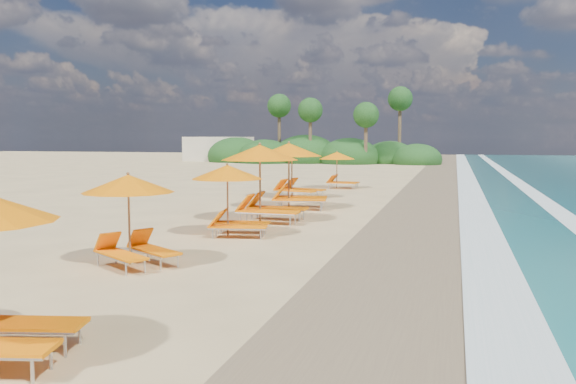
% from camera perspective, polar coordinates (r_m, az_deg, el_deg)
% --- Properties ---
extents(ground, '(160.00, 160.00, 0.00)m').
position_cam_1_polar(ground, '(17.53, 0.00, -3.91)').
color(ground, '#D4B77C').
rests_on(ground, ground).
extents(wet_sand, '(4.00, 160.00, 0.01)m').
position_cam_1_polar(wet_sand, '(16.90, 13.20, -4.38)').
color(wet_sand, '#877350').
rests_on(wet_sand, ground).
extents(surf_foam, '(4.00, 160.00, 0.01)m').
position_cam_1_polar(surf_foam, '(17.00, 22.36, -4.51)').
color(surf_foam, white).
rests_on(surf_foam, ground).
extents(station_2, '(2.78, 2.78, 2.05)m').
position_cam_1_polar(station_2, '(13.34, -14.77, -2.02)').
color(station_2, olive).
rests_on(station_2, ground).
extents(station_3, '(2.51, 2.40, 2.08)m').
position_cam_1_polar(station_3, '(16.85, -5.31, -0.30)').
color(station_3, olive).
rests_on(station_3, ground).
extents(station_4, '(2.87, 2.66, 2.63)m').
position_cam_1_polar(station_4, '(19.58, -2.16, 1.40)').
color(station_4, olive).
rests_on(station_4, ground).
extents(station_5, '(3.15, 3.00, 2.65)m').
position_cam_1_polar(station_5, '(23.12, 0.59, 2.03)').
color(station_5, olive).
rests_on(station_5, ground).
extents(station_6, '(3.08, 2.98, 2.48)m').
position_cam_1_polar(station_6, '(27.14, 0.73, 2.32)').
color(station_6, olive).
rests_on(station_6, ground).
extents(station_7, '(2.29, 2.13, 2.05)m').
position_cam_1_polar(station_7, '(32.45, 5.00, 2.38)').
color(station_7, olive).
rests_on(station_7, ground).
extents(treeline, '(25.80, 8.80, 9.74)m').
position_cam_1_polar(treeline, '(63.89, 2.53, 3.71)').
color(treeline, '#163D14').
rests_on(treeline, ground).
extents(beach_building, '(7.00, 5.00, 2.80)m').
position_cam_1_polar(beach_building, '(69.96, -6.68, 4.15)').
color(beach_building, beige).
rests_on(beach_building, ground).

